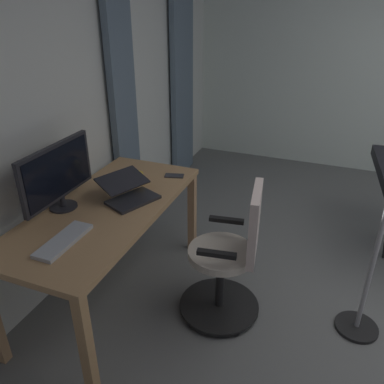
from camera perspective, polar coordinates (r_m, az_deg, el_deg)
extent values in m
cube|color=silver|center=(3.15, -16.18, 14.48)|extent=(5.30, 0.10, 2.76)
cube|color=slate|center=(4.62, -1.45, 17.05)|extent=(0.52, 0.06, 2.42)
cube|color=slate|center=(3.47, -10.10, 13.31)|extent=(0.35, 0.06, 2.42)
cube|color=tan|center=(2.65, -12.56, -2.37)|extent=(1.59, 0.73, 0.04)
cube|color=tan|center=(3.28, 0.01, -3.17)|extent=(0.06, 0.06, 0.72)
cube|color=tan|center=(2.25, -15.17, -21.34)|extent=(0.06, 0.06, 0.72)
cube|color=tan|center=(3.54, -9.81, -1.21)|extent=(0.06, 0.06, 0.72)
cylinder|color=black|center=(2.88, 3.98, -16.18)|extent=(0.56, 0.56, 0.02)
sphere|color=black|center=(3.08, 4.77, -13.17)|extent=(0.05, 0.05, 0.05)
sphere|color=black|center=(2.98, -0.58, -14.69)|extent=(0.05, 0.05, 0.05)
sphere|color=black|center=(2.76, -0.05, -18.85)|extent=(0.05, 0.05, 0.05)
sphere|color=black|center=(2.73, 6.54, -19.76)|extent=(0.05, 0.05, 0.05)
sphere|color=black|center=(2.94, 9.14, -15.93)|extent=(0.05, 0.05, 0.05)
cylinder|color=black|center=(2.74, 4.12, -12.94)|extent=(0.06, 0.06, 0.42)
cylinder|color=beige|center=(2.59, 4.30, -8.91)|extent=(0.50, 0.50, 0.05)
cube|color=beige|center=(2.44, 9.16, -4.60)|extent=(0.38, 0.10, 0.46)
cube|color=black|center=(2.35, 3.63, -9.05)|extent=(0.07, 0.24, 0.03)
cube|color=black|center=(2.69, 5.07, -4.12)|extent=(0.07, 0.24, 0.03)
cylinder|color=#232328|center=(2.69, -18.30, -2.02)|extent=(0.18, 0.18, 0.01)
cylinder|color=#232328|center=(2.68, -18.42, -1.31)|extent=(0.04, 0.04, 0.06)
cube|color=#232328|center=(2.59, -19.17, 2.80)|extent=(0.64, 0.03, 0.36)
cube|color=black|center=(2.58, -18.88, 2.75)|extent=(0.59, 0.01, 0.31)
cube|color=#B7BCC1|center=(2.32, -18.28, -6.79)|extent=(0.38, 0.13, 0.02)
cube|color=#232328|center=(2.66, -8.64, -1.15)|extent=(0.39, 0.32, 0.02)
cube|color=#232328|center=(2.69, -10.15, 1.66)|extent=(0.38, 0.32, 0.07)
ellipsoid|color=silver|center=(2.90, -10.46, 1.38)|extent=(0.06, 0.10, 0.04)
cube|color=#333338|center=(3.00, -2.61, 2.40)|extent=(0.10, 0.16, 0.01)
cylinder|color=gold|center=(2.88, -7.92, 1.98)|extent=(0.08, 0.08, 0.09)
torus|color=gold|center=(2.83, -8.45, 1.64)|extent=(0.06, 0.01, 0.06)
cylinder|color=black|center=(2.98, 22.92, -17.74)|extent=(0.28, 0.28, 0.02)
cylinder|color=#A5A5A8|center=(2.52, 26.13, -4.56)|extent=(0.03, 0.03, 1.61)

